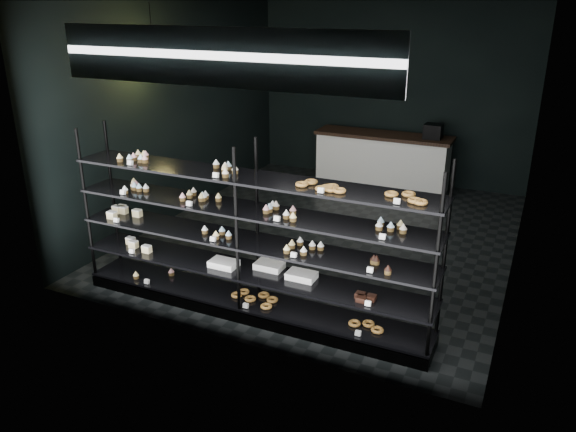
{
  "coord_description": "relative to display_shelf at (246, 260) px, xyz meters",
  "views": [
    {
      "loc": [
        2.63,
        -7.14,
        3.2
      ],
      "look_at": [
        0.2,
        -1.9,
        0.97
      ],
      "focal_mm": 35.0,
      "sensor_mm": 36.0,
      "label": 1
    }
  ],
  "objects": [
    {
      "name": "service_counter",
      "position": [
        0.08,
        4.95,
        -0.13
      ],
      "size": [
        2.42,
        0.65,
        1.23
      ],
      "color": "silver",
      "rests_on": "room"
    },
    {
      "name": "room",
      "position": [
        0.03,
        2.45,
        0.97
      ],
      "size": [
        5.01,
        6.01,
        3.2
      ],
      "color": "black",
      "rests_on": "ground"
    },
    {
      "name": "signage",
      "position": [
        0.03,
        -0.48,
        2.12
      ],
      "size": [
        3.3,
        0.05,
        0.5
      ],
      "color": "#0D1644",
      "rests_on": "room"
    },
    {
      "name": "display_shelf",
      "position": [
        0.0,
        0.0,
        0.0
      ],
      "size": [
        4.0,
        0.5,
        1.91
      ],
      "color": "black",
      "rests_on": "room"
    },
    {
      "name": "pendant_lamp",
      "position": [
        -2.12,
        1.44,
        1.82
      ],
      "size": [
        0.32,
        0.32,
        0.89
      ],
      "color": "black",
      "rests_on": "room"
    }
  ]
}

